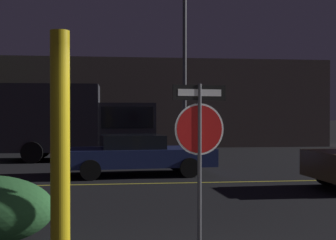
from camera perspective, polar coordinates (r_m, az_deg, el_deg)
road_center_stripe at (r=12.90m, az=-1.96°, el=-7.73°), size 38.91×0.12×0.01m
stop_sign at (r=6.74m, az=3.86°, el=-1.41°), size 0.80×0.15×2.33m
yellow_pole_left at (r=4.15m, az=-13.01°, el=-7.47°), size 0.17×0.17×2.61m
passing_car_2 at (r=14.59m, az=-3.93°, el=-4.18°), size 4.92×2.29×1.26m
delivery_truck at (r=19.67m, az=-10.59°, el=-0.09°), size 6.04×2.58×3.09m
street_lamp at (r=19.38m, az=2.03°, el=9.23°), size 0.38×0.38×8.12m
building_backdrop at (r=27.53m, az=-5.92°, el=2.03°), size 24.44×3.09×5.06m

